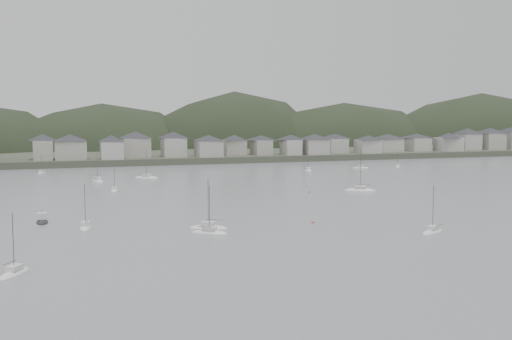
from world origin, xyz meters
name	(u,v)px	position (x,y,z in m)	size (l,w,h in m)	color
ground	(372,232)	(0.00, 0.00, 0.00)	(900.00, 900.00, 0.00)	slate
far_shore_land	(151,147)	(0.00, 295.00, 1.50)	(900.00, 250.00, 3.00)	#383D2D
forested_ridge	(165,170)	(4.83, 269.40, -11.28)	(851.55, 103.94, 102.57)	black
waterfront_town	(284,143)	(50.59, 183.34, 8.66)	(451.48, 28.46, 12.92)	#99978C
sailboat_lead	(97,181)	(-46.36, 111.96, 0.17)	(5.05, 9.89, 12.92)	silver
moored_fleet	(259,199)	(-6.67, 51.79, 0.18)	(223.45, 170.40, 13.21)	silver
motor_launch_far	(42,221)	(-63.65, 32.39, 0.30)	(2.54, 6.94, 3.67)	black
mooring_buoys	(276,200)	(-3.16, 47.55, 0.15)	(139.28, 119.19, 0.70)	#C35F41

